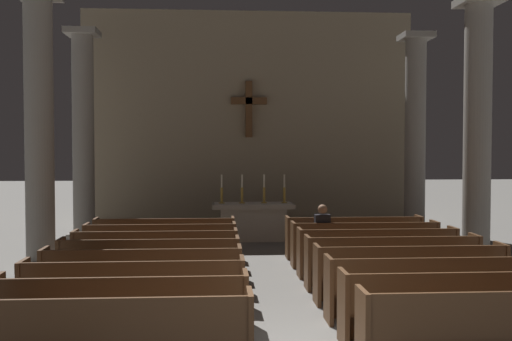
{
  "coord_description": "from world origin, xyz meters",
  "views": [
    {
      "loc": [
        -0.97,
        -6.39,
        2.49
      ],
      "look_at": [
        0.0,
        8.43,
        1.94
      ],
      "focal_mm": 41.77,
      "sensor_mm": 36.0,
      "label": 1
    }
  ],
  "objects_px": {
    "pew_left_row_8": "(165,239)",
    "pew_right_row_1": "(497,330)",
    "pew_right_row_3": "(433,288)",
    "column_left_second": "(39,135)",
    "pew_right_row_5": "(392,262)",
    "altar": "(253,221)",
    "pew_left_row_1": "(108,338)",
    "pew_left_row_6": "(156,254)",
    "lone_worshipper": "(322,234)",
    "pew_left_row_2": "(123,312)",
    "column_left_third": "(83,138)",
    "pew_right_row_6": "(377,252)",
    "pew_right_row_7": "(365,244)",
    "candlestick_inner_left": "(242,194)",
    "pew_left_row_4": "(143,277)",
    "pew_right_row_4": "(410,273)",
    "pew_left_row_7": "(161,246)",
    "candlestick_inner_right": "(264,194)",
    "candlestick_outer_right": "(284,194)",
    "column_right_third": "(415,139)",
    "pew_right_row_2": "(461,306)",
    "pew_right_row_8": "(354,237)",
    "column_right_second": "(477,136)",
    "pew_left_row_3": "(134,292)",
    "candlestick_outer_left": "(222,194)"
  },
  "relations": [
    {
      "from": "pew_right_row_4",
      "to": "lone_worshipper",
      "type": "relative_size",
      "value": 2.35
    },
    {
      "from": "pew_left_row_7",
      "to": "pew_right_row_7",
      "type": "bearing_deg",
      "value": 0.0
    },
    {
      "from": "pew_right_row_3",
      "to": "column_left_second",
      "type": "height_order",
      "value": "column_left_second"
    },
    {
      "from": "column_right_second",
      "to": "pew_right_row_3",
      "type": "bearing_deg",
      "value": -121.12
    },
    {
      "from": "pew_left_row_4",
      "to": "candlestick_inner_right",
      "type": "height_order",
      "value": "candlestick_inner_right"
    },
    {
      "from": "candlestick_inner_left",
      "to": "candlestick_outer_right",
      "type": "distance_m",
      "value": 1.15
    },
    {
      "from": "pew_left_row_4",
      "to": "column_left_third",
      "type": "height_order",
      "value": "column_left_third"
    },
    {
      "from": "pew_left_row_8",
      "to": "pew_right_row_3",
      "type": "xyz_separation_m",
      "value": [
        4.28,
        -4.97,
        0.0
      ]
    },
    {
      "from": "column_left_second",
      "to": "column_right_second",
      "type": "height_order",
      "value": "same"
    },
    {
      "from": "candlestick_inner_left",
      "to": "column_right_third",
      "type": "bearing_deg",
      "value": 4.51
    },
    {
      "from": "pew_left_row_2",
      "to": "altar",
      "type": "height_order",
      "value": "altar"
    },
    {
      "from": "pew_right_row_5",
      "to": "pew_right_row_6",
      "type": "distance_m",
      "value": 0.99
    },
    {
      "from": "pew_left_row_4",
      "to": "candlestick_outer_right",
      "type": "xyz_separation_m",
      "value": [
        2.99,
        6.69,
        0.79
      ]
    },
    {
      "from": "pew_left_row_6",
      "to": "lone_worshipper",
      "type": "relative_size",
      "value": 2.35
    },
    {
      "from": "pew_right_row_1",
      "to": "column_right_second",
      "type": "bearing_deg",
      "value": 67.94
    },
    {
      "from": "pew_left_row_3",
      "to": "pew_right_row_5",
      "type": "bearing_deg",
      "value": 24.93
    },
    {
      "from": "pew_right_row_3",
      "to": "column_left_third",
      "type": "relative_size",
      "value": 0.54
    },
    {
      "from": "pew_left_row_3",
      "to": "pew_right_row_3",
      "type": "relative_size",
      "value": 1.0
    },
    {
      "from": "pew_left_row_7",
      "to": "pew_left_row_8",
      "type": "height_order",
      "value": "same"
    },
    {
      "from": "altar",
      "to": "candlestick_inner_left",
      "type": "distance_m",
      "value": 0.79
    },
    {
      "from": "candlestick_inner_left",
      "to": "lone_worshipper",
      "type": "distance_m",
      "value": 4.02
    },
    {
      "from": "pew_left_row_8",
      "to": "pew_right_row_1",
      "type": "xyz_separation_m",
      "value": [
        4.28,
        -6.96,
        0.0
      ]
    },
    {
      "from": "column_right_third",
      "to": "candlestick_outer_right",
      "type": "distance_m",
      "value": 4.05
    },
    {
      "from": "column_left_second",
      "to": "column_left_third",
      "type": "distance_m",
      "value": 4.01
    },
    {
      "from": "pew_right_row_1",
      "to": "pew_right_row_3",
      "type": "distance_m",
      "value": 1.99
    },
    {
      "from": "pew_left_row_4",
      "to": "pew_right_row_4",
      "type": "xyz_separation_m",
      "value": [
        4.28,
        0.0,
        0.0
      ]
    },
    {
      "from": "candlestick_inner_right",
      "to": "candlestick_outer_right",
      "type": "relative_size",
      "value": 1.0
    },
    {
      "from": "pew_right_row_2",
      "to": "column_left_second",
      "type": "bearing_deg",
      "value": 143.08
    },
    {
      "from": "pew_left_row_7",
      "to": "column_left_third",
      "type": "distance_m",
      "value": 5.29
    },
    {
      "from": "pew_right_row_3",
      "to": "column_right_third",
      "type": "xyz_separation_m",
      "value": [
        2.45,
        8.07,
        2.29
      ]
    },
    {
      "from": "pew_right_row_5",
      "to": "altar",
      "type": "distance_m",
      "value": 6.09
    },
    {
      "from": "pew_left_row_8",
      "to": "candlestick_inner_left",
      "type": "relative_size",
      "value": 3.99
    },
    {
      "from": "pew_right_row_5",
      "to": "lone_worshipper",
      "type": "xyz_separation_m",
      "value": [
        -0.91,
        2.03,
        0.22
      ]
    },
    {
      "from": "pew_right_row_1",
      "to": "pew_right_row_6",
      "type": "height_order",
      "value": "same"
    },
    {
      "from": "altar",
      "to": "pew_left_row_6",
      "type": "bearing_deg",
      "value": -114.46
    },
    {
      "from": "pew_left_row_1",
      "to": "pew_right_row_1",
      "type": "xyz_separation_m",
      "value": [
        4.28,
        0.0,
        0.0
      ]
    },
    {
      "from": "pew_left_row_2",
      "to": "column_right_third",
      "type": "relative_size",
      "value": 0.54
    },
    {
      "from": "pew_right_row_6",
      "to": "candlestick_inner_right",
      "type": "bearing_deg",
      "value": 111.36
    },
    {
      "from": "pew_right_row_5",
      "to": "pew_left_row_7",
      "type": "bearing_deg",
      "value": 155.07
    },
    {
      "from": "pew_left_row_4",
      "to": "column_right_third",
      "type": "relative_size",
      "value": 0.54
    },
    {
      "from": "pew_right_row_6",
      "to": "candlestick_outer_right",
      "type": "relative_size",
      "value": 3.99
    },
    {
      "from": "pew_left_row_4",
      "to": "column_left_third",
      "type": "bearing_deg",
      "value": 109.11
    },
    {
      "from": "pew_left_row_4",
      "to": "pew_left_row_8",
      "type": "relative_size",
      "value": 1.0
    },
    {
      "from": "candlestick_outer_left",
      "to": "candlestick_inner_right",
      "type": "bearing_deg",
      "value": 0.0
    },
    {
      "from": "pew_left_row_3",
      "to": "lone_worshipper",
      "type": "height_order",
      "value": "lone_worshipper"
    },
    {
      "from": "pew_left_row_7",
      "to": "candlestick_inner_right",
      "type": "xyz_separation_m",
      "value": [
        2.44,
        3.71,
        0.79
      ]
    },
    {
      "from": "pew_right_row_2",
      "to": "pew_right_row_8",
      "type": "relative_size",
      "value": 1.0
    },
    {
      "from": "pew_left_row_2",
      "to": "column_left_third",
      "type": "distance_m",
      "value": 9.67
    },
    {
      "from": "pew_right_row_3",
      "to": "pew_right_row_7",
      "type": "bearing_deg",
      "value": 90.0
    },
    {
      "from": "column_right_second",
      "to": "pew_right_row_4",
      "type": "bearing_deg",
      "value": -128.63
    }
  ]
}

